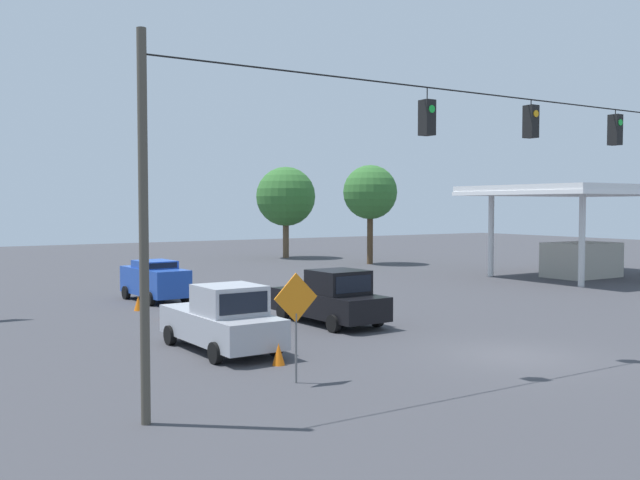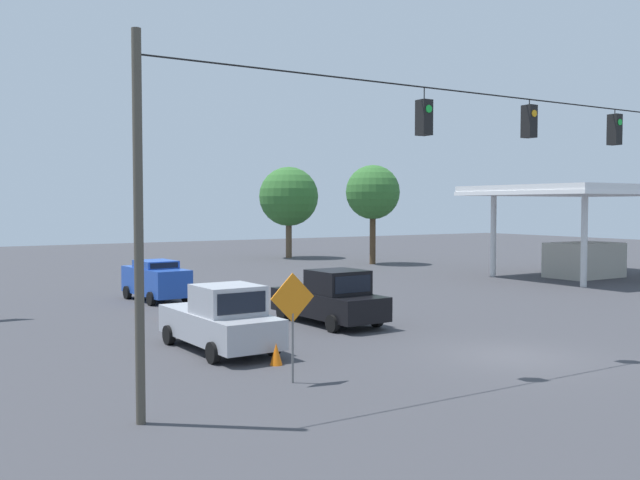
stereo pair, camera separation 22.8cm
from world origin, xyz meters
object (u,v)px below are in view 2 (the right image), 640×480
traffic_cone_second (235,336)px  traffic_cone_fifth (139,303)px  pickup_truck_black_withflow_mid (330,299)px  traffic_cone_nearest (276,354)px  traffic_cone_fourth (165,311)px  work_zone_sign (293,306)px  sedan_blue_withflow_far (156,280)px  traffic_cone_third (198,323)px  tree_horizon_right (373,193)px  tree_horizon_left (289,197)px  gas_station (585,211)px  pickup_truck_silver_parked_shoulder (221,320)px  overhead_signal_span (529,185)px

traffic_cone_second → traffic_cone_fifth: same height
pickup_truck_black_withflow_mid → traffic_cone_fifth: pickup_truck_black_withflow_mid is taller
traffic_cone_nearest → traffic_cone_second: same height
traffic_cone_fourth → work_zone_sign: 11.89m
work_zone_sign → pickup_truck_black_withflow_mid: bearing=-129.2°
sedan_blue_withflow_far → traffic_cone_nearest: sedan_blue_withflow_far is taller
sedan_blue_withflow_far → traffic_cone_third: (1.52, 8.84, -0.69)m
pickup_truck_black_withflow_mid → traffic_cone_third: bearing=-13.5°
traffic_cone_third → work_zone_sign: bearing=84.1°
traffic_cone_fourth → sedan_blue_withflow_far: bearing=-105.8°
traffic_cone_nearest → traffic_cone_fifth: bearing=-90.3°
traffic_cone_fifth → tree_horizon_right: bearing=-148.4°
tree_horizon_left → traffic_cone_second: bearing=57.6°
pickup_truck_black_withflow_mid → gas_station: size_ratio=0.41×
pickup_truck_silver_parked_shoulder → work_zone_sign: size_ratio=1.85×
pickup_truck_silver_parked_shoulder → gas_station: bearing=-163.3°
overhead_signal_span → traffic_cone_fifth: size_ratio=37.12×
overhead_signal_span → sedan_blue_withflow_far: overhead_signal_span is taller
sedan_blue_withflow_far → traffic_cone_fifth: size_ratio=7.19×
pickup_truck_silver_parked_shoulder → sedan_blue_withflow_far: bearing=-100.2°
sedan_blue_withflow_far → traffic_cone_fifth: 3.19m
traffic_cone_nearest → traffic_cone_fourth: bearing=-91.3°
overhead_signal_span → pickup_truck_silver_parked_shoulder: (7.15, -5.98, -4.18)m
tree_horizon_left → pickup_truck_black_withflow_mid: bearing=62.9°
traffic_cone_third → gas_station: (-28.26, -5.09, 3.89)m
pickup_truck_black_withflow_mid → traffic_cone_third: pickup_truck_black_withflow_mid is taller
traffic_cone_second → work_zone_sign: size_ratio=0.22×
traffic_cone_third → traffic_cone_fifth: bearing=-88.4°
pickup_truck_black_withflow_mid → tree_horizon_right: 28.60m
overhead_signal_span → pickup_truck_silver_parked_shoulder: overhead_signal_span is taller
pickup_truck_black_withflow_mid → traffic_cone_second: 5.32m
traffic_cone_fifth → tree_horizon_left: (-20.88, -23.36, 4.99)m
traffic_cone_nearest → gas_station: (-28.49, -11.36, 3.89)m
overhead_signal_span → traffic_cone_third: size_ratio=37.12×
overhead_signal_span → sedan_blue_withflow_far: size_ratio=5.16×
traffic_cone_fourth → gas_station: (-28.26, -1.65, 3.89)m
traffic_cone_nearest → traffic_cone_third: bearing=-92.1°
overhead_signal_span → traffic_cone_third: 12.50m
pickup_truck_black_withflow_mid → traffic_cone_second: pickup_truck_black_withflow_mid is taller
sedan_blue_withflow_far → traffic_cone_nearest: bearing=83.4°
traffic_cone_fifth → work_zone_sign: size_ratio=0.22×
work_zone_sign → tree_horizon_left: size_ratio=0.36×
overhead_signal_span → traffic_cone_nearest: bearing=-26.3°
pickup_truck_silver_parked_shoulder → traffic_cone_fifth: (-0.55, -9.81, -0.66)m
pickup_truck_silver_parked_shoulder → traffic_cone_fifth: pickup_truck_silver_parked_shoulder is taller
pickup_truck_black_withflow_mid → work_zone_sign: size_ratio=1.88×
sedan_blue_withflow_far → gas_station: size_ratio=0.35×
overhead_signal_span → sedan_blue_withflow_far: 19.49m
traffic_cone_second → gas_station: gas_station is taller
pickup_truck_silver_parked_shoulder → traffic_cone_fifth: 9.85m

